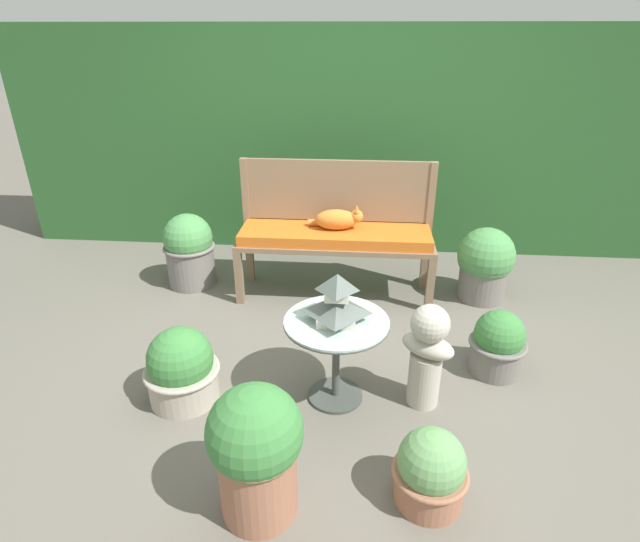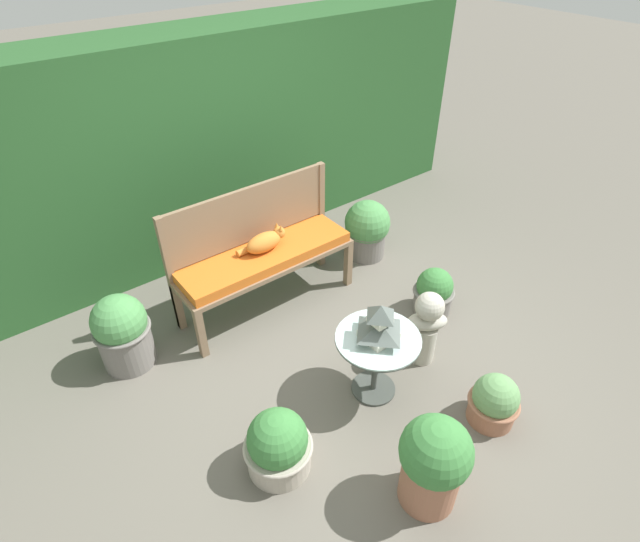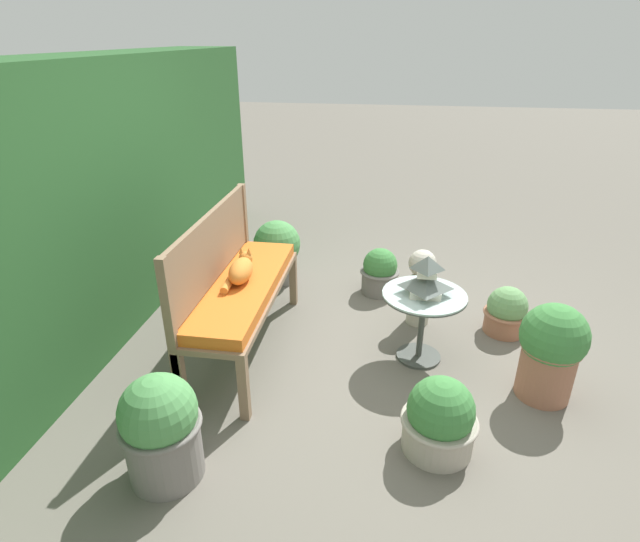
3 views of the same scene
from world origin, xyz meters
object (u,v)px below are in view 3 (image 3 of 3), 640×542
object	(u,v)px
patio_table	(423,308)
potted_plant_table_far	(440,419)
garden_bust	(420,284)
garden_bench	(244,292)
pagoda_birdhouse	(426,278)
potted_plant_bench_left	(506,312)
potted_plant_path_edge	(277,251)
potted_plant_patio_mid	(161,429)
cat	(241,270)
potted_plant_table_near	(380,272)
potted_plant_hedge_corner	(551,349)

from	to	relation	value
patio_table	potted_plant_table_far	bearing A→B (deg)	-174.72
patio_table	garden_bust	xyz separation A→B (m)	(0.52, 0.00, -0.06)
garden_bench	pagoda_birdhouse	xyz separation A→B (m)	(0.08, -1.30, 0.17)
potted_plant_bench_left	potted_plant_path_edge	bearing A→B (deg)	72.28
pagoda_birdhouse	potted_plant_patio_mid	size ratio (longest dim) A/B	0.46
garden_bench	cat	world-z (taller)	cat
garden_bust	pagoda_birdhouse	bearing A→B (deg)	-148.34
potted_plant_patio_mid	potted_plant_table_far	distance (m)	1.54
patio_table	potted_plant_bench_left	xyz separation A→B (m)	(0.48, -0.69, -0.24)
pagoda_birdhouse	garden_bust	size ratio (longest dim) A/B	0.44
garden_bust	potted_plant_table_far	size ratio (longest dim) A/B	1.38
pagoda_birdhouse	patio_table	bearing A→B (deg)	92.39
potted_plant_table_far	pagoda_birdhouse	bearing A→B (deg)	5.28
pagoda_birdhouse	potted_plant_table_far	world-z (taller)	pagoda_birdhouse
garden_bench	potted_plant_table_near	distance (m)	1.48
pagoda_birdhouse	potted_plant_hedge_corner	bearing A→B (deg)	-110.65
cat	potted_plant_table_far	world-z (taller)	cat
patio_table	potted_plant_path_edge	distance (m)	1.76
garden_bench	potted_plant_bench_left	bearing A→B (deg)	-74.38
patio_table	potted_plant_table_near	world-z (taller)	patio_table
garden_bench	patio_table	distance (m)	1.30
potted_plant_patio_mid	potted_plant_table_near	distance (m)	2.57
pagoda_birdhouse	potted_plant_patio_mid	distance (m)	1.96
garden_bench	garden_bust	world-z (taller)	garden_bust
potted_plant_path_edge	potted_plant_bench_left	world-z (taller)	potted_plant_path_edge
potted_plant_table_near	potted_plant_path_edge	bearing A→B (deg)	83.59
potted_plant_bench_left	potted_plant_hedge_corner	bearing A→B (deg)	-171.58
patio_table	potted_plant_bench_left	bearing A→B (deg)	-55.55
cat	potted_plant_patio_mid	xyz separation A→B (m)	(-1.26, 0.07, -0.34)
potted_plant_table_far	garden_bench	bearing A→B (deg)	59.25
cat	pagoda_birdhouse	xyz separation A→B (m)	(0.07, -1.32, 0.00)
garden_bench	potted_plant_patio_mid	distance (m)	1.26
pagoda_birdhouse	potted_plant_table_near	size ratio (longest dim) A/B	0.67
cat	pagoda_birdhouse	world-z (taller)	pagoda_birdhouse
garden_bust	potted_plant_table_near	distance (m)	0.62
potted_plant_patio_mid	potted_plant_hedge_corner	world-z (taller)	potted_plant_hedge_corner
potted_plant_table_near	potted_plant_table_far	world-z (taller)	potted_plant_table_far
potted_plant_patio_mid	potted_plant_bench_left	size ratio (longest dim) A/B	1.61
potted_plant_bench_left	potted_plant_table_near	bearing A→B (deg)	62.59
potted_plant_hedge_corner	potted_plant_bench_left	size ratio (longest dim) A/B	1.71
cat	potted_plant_bench_left	distance (m)	2.14
potted_plant_patio_mid	potted_plant_table_far	size ratio (longest dim) A/B	1.34
pagoda_birdhouse	potted_plant_table_near	distance (m)	1.17
potted_plant_table_near	potted_plant_hedge_corner	bearing A→B (deg)	-138.80
potted_plant_path_edge	potted_plant_bench_left	bearing A→B (deg)	-107.72
garden_bench	potted_plant_hedge_corner	xyz separation A→B (m)	(-0.22, -2.11, -0.13)
garden_bench	cat	xyz separation A→B (m)	(0.02, 0.02, 0.17)
garden_bench	potted_plant_table_near	size ratio (longest dim) A/B	3.60
cat	potted_plant_table_near	xyz separation A→B (m)	(1.08, -0.97, -0.46)
garden_bench	patio_table	bearing A→B (deg)	-86.41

